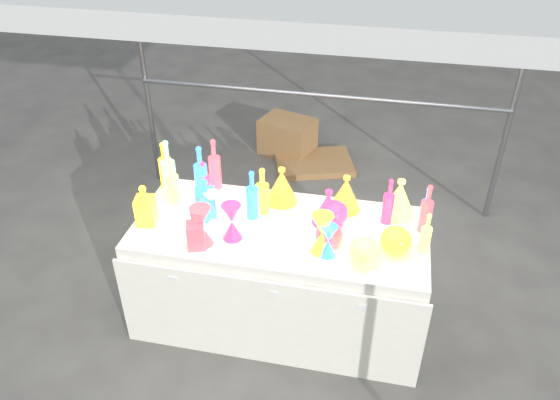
% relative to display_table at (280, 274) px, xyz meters
% --- Properties ---
extents(ground, '(80.00, 80.00, 0.00)m').
position_rel_display_table_xyz_m(ground, '(-0.00, 0.01, -0.37)').
color(ground, slate).
rests_on(ground, ground).
extents(display_table, '(1.84, 0.83, 0.75)m').
position_rel_display_table_xyz_m(display_table, '(0.00, 0.00, 0.00)').
color(display_table, white).
rests_on(display_table, ground).
extents(cardboard_box_closed, '(0.60, 0.52, 0.37)m').
position_rel_display_table_xyz_m(cardboard_box_closed, '(-0.40, 2.26, -0.19)').
color(cardboard_box_closed, '#9A7045').
rests_on(cardboard_box_closed, ground).
extents(cardboard_box_flat, '(0.87, 0.73, 0.06)m').
position_rel_display_table_xyz_m(cardboard_box_flat, '(-0.09, 2.05, -0.34)').
color(cardboard_box_flat, '#9A7045').
rests_on(cardboard_box_flat, ground).
extents(bottle_0, '(0.09, 0.09, 0.33)m').
position_rel_display_table_xyz_m(bottle_0, '(-0.85, 0.31, 0.54)').
color(bottle_0, '#E04315').
rests_on(bottle_0, display_table).
extents(bottle_1, '(0.09, 0.09, 0.37)m').
position_rel_display_table_xyz_m(bottle_1, '(-0.58, 0.24, 0.56)').
color(bottle_1, '#1C9A51').
rests_on(bottle_1, display_table).
extents(bottle_2, '(0.10, 0.10, 0.37)m').
position_rel_display_table_xyz_m(bottle_2, '(-0.52, 0.36, 0.56)').
color(bottle_2, orange).
rests_on(bottle_2, display_table).
extents(bottle_3, '(0.09, 0.09, 0.27)m').
position_rel_display_table_xyz_m(bottle_3, '(-0.56, 0.24, 0.51)').
color(bottle_3, '#1B3E9F').
rests_on(bottle_3, display_table).
extents(bottle_4, '(0.09, 0.09, 0.31)m').
position_rel_display_table_xyz_m(bottle_4, '(-0.73, 0.14, 0.53)').
color(bottle_4, '#13627B').
rests_on(bottle_4, display_table).
extents(bottle_5, '(0.11, 0.11, 0.42)m').
position_rel_display_table_xyz_m(bottle_5, '(-0.77, 0.19, 0.59)').
color(bottle_5, '#D42AC4').
rests_on(bottle_5, display_table).
extents(bottle_6, '(0.09, 0.09, 0.32)m').
position_rel_display_table_xyz_m(bottle_6, '(-0.14, 0.15, 0.54)').
color(bottle_6, '#E04315').
rests_on(bottle_6, display_table).
extents(bottle_7, '(0.10, 0.10, 0.34)m').
position_rel_display_table_xyz_m(bottle_7, '(-0.19, 0.08, 0.54)').
color(bottle_7, '#1C9A51').
rests_on(bottle_7, display_table).
extents(decanter_0, '(0.13, 0.13, 0.27)m').
position_rel_display_table_xyz_m(decanter_0, '(-0.81, -0.12, 0.51)').
color(decanter_0, '#E04315').
rests_on(decanter_0, display_table).
extents(decanter_1, '(0.13, 0.13, 0.25)m').
position_rel_display_table_xyz_m(decanter_1, '(-0.44, -0.28, 0.50)').
color(decanter_1, orange).
rests_on(decanter_1, display_table).
extents(decanter_2, '(0.15, 0.15, 0.29)m').
position_rel_display_table_xyz_m(decanter_2, '(-0.47, 0.01, 0.52)').
color(decanter_2, '#1C9A51').
rests_on(decanter_2, display_table).
extents(hourglass_0, '(0.13, 0.13, 0.25)m').
position_rel_display_table_xyz_m(hourglass_0, '(-0.41, -0.24, 0.50)').
color(hourglass_0, orange).
rests_on(hourglass_0, display_table).
extents(hourglass_1, '(0.13, 0.13, 0.24)m').
position_rel_display_table_xyz_m(hourglass_1, '(-0.25, -0.15, 0.49)').
color(hourglass_1, '#1B3E9F').
rests_on(hourglass_1, display_table).
extents(hourglass_3, '(0.12, 0.12, 0.20)m').
position_rel_display_table_xyz_m(hourglass_3, '(-0.42, -0.00, 0.48)').
color(hourglass_3, '#D42AC4').
rests_on(hourglass_3, display_table).
extents(hourglass_4, '(0.14, 0.14, 0.25)m').
position_rel_display_table_xyz_m(hourglass_4, '(0.28, -0.17, 0.50)').
color(hourglass_4, '#E04315').
rests_on(hourglass_4, display_table).
extents(hourglass_5, '(0.12, 0.12, 0.20)m').
position_rel_display_table_xyz_m(hourglass_5, '(0.32, -0.19, 0.48)').
color(hourglass_5, '#1C9A51').
rests_on(hourglass_5, display_table).
extents(globe_0, '(0.24, 0.24, 0.15)m').
position_rel_display_table_xyz_m(globe_0, '(0.70, -0.09, 0.45)').
color(globe_0, '#E04315').
rests_on(globe_0, display_table).
extents(globe_1, '(0.23, 0.23, 0.15)m').
position_rel_display_table_xyz_m(globe_1, '(0.53, -0.22, 0.45)').
color(globe_1, '#13627B').
rests_on(globe_1, display_table).
extents(globe_2, '(0.16, 0.16, 0.13)m').
position_rel_display_table_xyz_m(globe_2, '(0.31, -0.10, 0.44)').
color(globe_2, orange).
rests_on(globe_2, display_table).
extents(globe_3, '(0.23, 0.23, 0.14)m').
position_rel_display_table_xyz_m(globe_3, '(0.32, 0.12, 0.44)').
color(globe_3, '#1B3E9F').
rests_on(globe_3, display_table).
extents(lampshade_0, '(0.23, 0.23, 0.25)m').
position_rel_display_table_xyz_m(lampshade_0, '(-0.05, 0.29, 0.50)').
color(lampshade_0, '#C7D12C').
rests_on(lampshade_0, display_table).
extents(lampshade_1, '(0.24, 0.24, 0.24)m').
position_rel_display_table_xyz_m(lampshade_1, '(0.37, 0.29, 0.50)').
color(lampshade_1, '#C7D12C').
rests_on(lampshade_1, display_table).
extents(lampshade_2, '(0.25, 0.25, 0.23)m').
position_rel_display_table_xyz_m(lampshade_2, '(0.28, 0.12, 0.49)').
color(lampshade_2, '#1B3E9F').
rests_on(lampshade_2, display_table).
extents(lampshade_3, '(0.24, 0.24, 0.26)m').
position_rel_display_table_xyz_m(lampshade_3, '(0.70, 0.29, 0.50)').
color(lampshade_3, '#13627B').
rests_on(lampshade_3, display_table).
extents(bottle_8, '(0.07, 0.07, 0.27)m').
position_rel_display_table_xyz_m(bottle_8, '(0.86, 0.22, 0.51)').
color(bottle_8, '#1C9A51').
rests_on(bottle_8, display_table).
extents(bottle_9, '(0.08, 0.08, 0.33)m').
position_rel_display_table_xyz_m(bottle_9, '(0.86, 0.16, 0.54)').
color(bottle_9, orange).
rests_on(bottle_9, display_table).
extents(bottle_10, '(0.08, 0.08, 0.31)m').
position_rel_display_table_xyz_m(bottle_10, '(0.63, 0.20, 0.53)').
color(bottle_10, '#1B3E9F').
rests_on(bottle_10, display_table).
extents(bottle_11, '(0.06, 0.06, 0.27)m').
position_rel_display_table_xyz_m(bottle_11, '(0.86, -0.05, 0.51)').
color(bottle_11, '#13627B').
rests_on(bottle_11, display_table).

